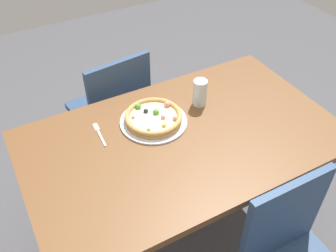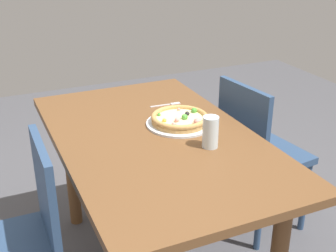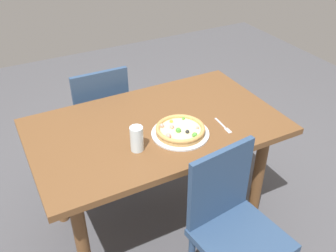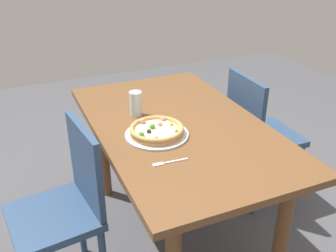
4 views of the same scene
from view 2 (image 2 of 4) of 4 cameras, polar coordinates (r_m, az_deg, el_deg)
name	(u,v)px [view 2 (image 2 of 4)]	position (r m, az deg, el deg)	size (l,w,h in m)	color
dining_table	(156,157)	(2.05, -1.55, -4.03)	(1.43, 0.86, 0.76)	brown
chair_near	(20,240)	(1.89, -18.38, -13.69)	(0.40, 0.40, 0.90)	navy
chair_far	(257,151)	(2.49, 11.34, -3.18)	(0.45, 0.45, 0.90)	navy
plate	(180,123)	(2.12, 1.49, 0.34)	(0.32, 0.32, 0.01)	silver
pizza	(180,118)	(2.11, 1.53, 0.97)	(0.27, 0.27, 0.05)	tan
fork	(168,104)	(2.35, -0.02, 2.77)	(0.03, 0.17, 0.00)	silver
drinking_glass	(210,132)	(1.88, 5.45, -0.77)	(0.07, 0.07, 0.14)	silver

